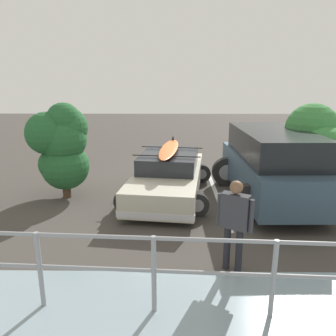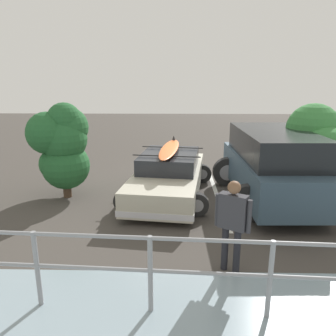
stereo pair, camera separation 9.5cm
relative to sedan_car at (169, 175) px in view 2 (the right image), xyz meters
The scene contains 8 objects.
ground_plane 0.83m from the sedan_car, 96.23° to the right, with size 44.00×44.00×0.02m, color #423D38.
parking_stripe 1.47m from the sedan_car, behind, with size 4.68×0.12×0.00m, color silver.
sedan_car is the anchor object (origin of this frame).
suv_car 2.78m from the sedan_car, behind, with size 2.80×4.55×1.88m.
person_bystander 3.97m from the sedan_car, 106.46° to the left, with size 0.54×0.39×1.60m.
railing_fence 4.81m from the sedan_car, 88.25° to the left, with size 9.64×0.62×1.14m.
bush_near_left 2.98m from the sedan_car, ahead, with size 1.55×1.62×2.58m.
bush_near_right 4.00m from the sedan_car, behind, with size 1.69×2.36×2.54m.
Camera 2 is at (-0.12, 9.30, 3.14)m, focal length 35.00 mm.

